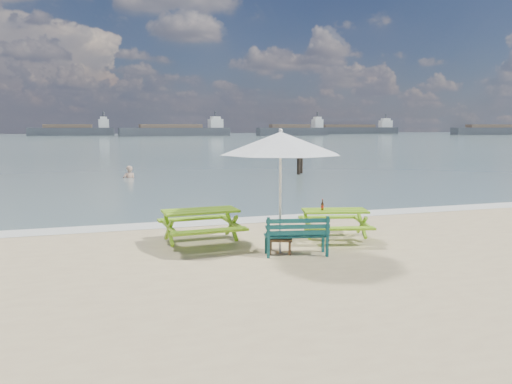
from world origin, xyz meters
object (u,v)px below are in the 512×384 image
object	(u,v)px
beer_bottle	(322,206)
picnic_table_left	(201,228)
swimmer	(129,183)
picnic_table_right	(335,225)
patio_umbrella	(281,143)
side_table	(280,244)
park_bench	(296,243)

from	to	relation	value
beer_bottle	picnic_table_left	bearing A→B (deg)	171.64
beer_bottle	swimmer	bearing A→B (deg)	102.58
picnic_table_right	patio_umbrella	distance (m)	2.59
side_table	beer_bottle	bearing A→B (deg)	31.38
picnic_table_right	park_bench	bearing A→B (deg)	-142.94
side_table	swimmer	distance (m)	16.37
picnic_table_left	swimmer	world-z (taller)	picnic_table_left
picnic_table_left	park_bench	xyz separation A→B (m)	(1.66, -1.48, -0.13)
park_bench	swimmer	distance (m)	16.69
side_table	swimmer	xyz separation A→B (m)	(-2.14, 16.23, -0.44)
park_bench	side_table	world-z (taller)	park_bench
swimmer	picnic_table_right	bearing A→B (deg)	-76.46
side_table	picnic_table_left	bearing A→B (deg)	139.67
picnic_table_right	patio_umbrella	xyz separation A→B (m)	(-1.59, -0.74, 1.91)
patio_umbrella	swimmer	xyz separation A→B (m)	(-2.14, 16.23, -2.51)
patio_umbrella	swimmer	bearing A→B (deg)	97.49
picnic_table_left	swimmer	size ratio (longest dim) A/B	1.07
picnic_table_right	swimmer	world-z (taller)	picnic_table_right
patio_umbrella	swimmer	distance (m)	16.56
park_bench	side_table	xyz separation A→B (m)	(-0.25, 0.28, -0.07)
patio_umbrella	beer_bottle	distance (m)	2.12
patio_umbrella	beer_bottle	world-z (taller)	patio_umbrella
swimmer	picnic_table_left	bearing A→B (deg)	-87.24
picnic_table_right	park_bench	distance (m)	1.69
side_table	park_bench	bearing A→B (deg)	-48.37
side_table	picnic_table_right	bearing A→B (deg)	24.87
picnic_table_right	swimmer	bearing A→B (deg)	103.54
beer_bottle	swimmer	size ratio (longest dim) A/B	0.14
side_table	swimmer	bearing A→B (deg)	97.49
patio_umbrella	swimmer	world-z (taller)	patio_umbrella
beer_bottle	patio_umbrella	bearing A→B (deg)	-148.62
beer_bottle	swimmer	xyz separation A→B (m)	(-3.44, 15.43, -1.04)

